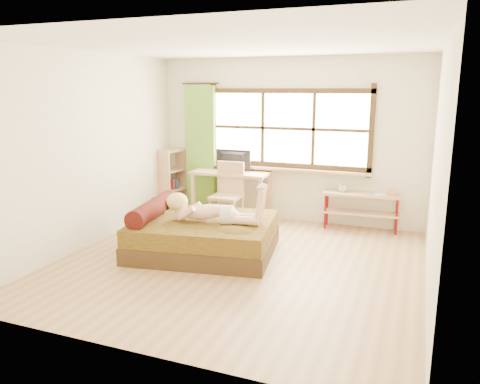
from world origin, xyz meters
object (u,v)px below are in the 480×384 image
at_px(woman, 212,201).
at_px(kitten, 161,205).
at_px(bookshelf, 172,180).
at_px(pipe_shelf, 362,203).
at_px(desk, 231,178).
at_px(chair, 228,190).
at_px(bed, 201,234).

relative_size(woman, kitten, 4.67).
bearing_deg(bookshelf, pipe_shelf, 11.61).
distance_m(woman, desk, 1.85).
distance_m(woman, chair, 1.49).
bearing_deg(desk, chair, -75.31).
bearing_deg(bed, kitten, 161.81).
xyz_separation_m(chair, bookshelf, (-1.27, 0.42, 0.00)).
distance_m(desk, chair, 0.39).
relative_size(kitten, pipe_shelf, 0.23).
bearing_deg(bed, bookshelf, 119.50).
height_order(bed, bookshelf, bookshelf).
relative_size(kitten, bookshelf, 0.25).
height_order(kitten, bookshelf, bookshelf).
distance_m(pipe_shelf, bookshelf, 3.36).
distance_m(bed, desk, 1.82).
distance_m(kitten, bookshelf, 1.87).
height_order(desk, bookshelf, bookshelf).
bearing_deg(bookshelf, woman, -37.77).
bearing_deg(chair, kitten, -112.22).
distance_m(bed, bookshelf, 2.34).
bearing_deg(chair, desk, 104.69).
distance_m(woman, pipe_shelf, 2.58).
xyz_separation_m(woman, desk, (-0.47, 1.79, -0.03)).
xyz_separation_m(bed, chair, (-0.17, 1.39, 0.32)).
xyz_separation_m(kitten, bookshelf, (-0.77, 1.70, 0.00)).
bearing_deg(pipe_shelf, woman, -135.74).
bearing_deg(pipe_shelf, desk, 179.41).
bearing_deg(bookshelf, desk, 7.48).
height_order(woman, chair, chair).
distance_m(woman, kitten, 0.90).
distance_m(woman, bookshelf, 2.48).
distance_m(bed, chair, 1.44).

